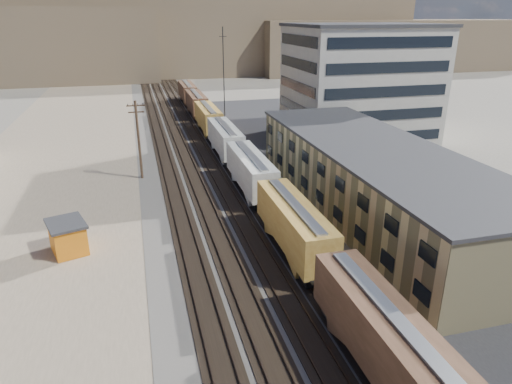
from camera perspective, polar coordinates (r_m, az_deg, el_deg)
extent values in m
cube|color=#4C4742|center=(68.83, -7.14, 4.49)|extent=(18.00, 200.00, 0.06)
cube|color=#806F58|center=(59.89, -24.97, 0.01)|extent=(24.00, 180.00, 0.03)
cube|color=#232326|center=(62.14, 15.49, 2.01)|extent=(26.00, 120.00, 0.04)
cube|color=black|center=(68.37, -11.30, 4.19)|extent=(2.60, 200.00, 0.08)
cube|color=#38281E|center=(68.30, -11.91, 4.23)|extent=(0.08, 200.00, 0.16)
cube|color=#38281E|center=(68.37, -10.71, 4.34)|extent=(0.08, 200.00, 0.16)
cube|color=black|center=(68.59, -8.80, 4.41)|extent=(2.60, 200.00, 0.08)
cube|color=#38281E|center=(68.49, -9.40, 4.45)|extent=(0.08, 200.00, 0.16)
cube|color=#38281E|center=(68.63, -8.21, 4.55)|extent=(0.08, 200.00, 0.16)
cube|color=black|center=(68.94, -6.32, 4.62)|extent=(2.60, 200.00, 0.08)
cube|color=#38281E|center=(68.81, -6.91, 4.66)|extent=(0.08, 200.00, 0.16)
cube|color=#38281E|center=(69.01, -5.73, 4.76)|extent=(0.08, 200.00, 0.16)
cube|color=black|center=(69.38, -4.03, 4.80)|extent=(2.60, 200.00, 0.08)
cube|color=#38281E|center=(69.23, -4.62, 4.85)|extent=(0.08, 200.00, 0.16)
cube|color=#38281E|center=(69.48, -3.45, 4.94)|extent=(0.08, 200.00, 0.16)
cube|color=black|center=(32.69, 10.72, -14.56)|extent=(2.20, 2.20, 0.90)
cube|color=#472F1E|center=(27.89, 15.61, -16.65)|extent=(3.00, 13.34, 3.40)
cube|color=#B7B7B2|center=(26.86, 15.99, -13.64)|extent=(0.90, 12.32, 0.16)
cube|color=black|center=(36.50, 7.34, -10.18)|extent=(2.20, 2.20, 0.90)
cube|color=black|center=(44.91, 2.53, -3.70)|extent=(2.20, 2.20, 0.90)
cube|color=#AB762D|center=(39.65, 4.76, -3.86)|extent=(3.00, 13.34, 3.40)
cube|color=#B7B7B2|center=(38.93, 4.84, -1.49)|extent=(0.90, 12.32, 0.16)
cube|color=black|center=(49.34, 0.79, -1.31)|extent=(2.20, 2.20, 0.90)
cube|color=black|center=(58.55, -1.89, 2.37)|extent=(2.20, 2.20, 0.90)
cube|color=#B9B7AD|center=(53.19, -0.67, 2.86)|extent=(3.00, 13.34, 3.40)
cube|color=#B7B7B2|center=(52.65, -0.68, 4.70)|extent=(0.90, 12.33, 0.16)
cube|color=black|center=(63.24, -2.93, 3.80)|extent=(2.20, 2.20, 0.90)
cube|color=black|center=(72.81, -4.62, 6.11)|extent=(2.20, 2.20, 0.90)
cube|color=#B9B7AD|center=(67.43, -3.88, 6.79)|extent=(3.00, 13.34, 3.40)
cube|color=#B7B7B2|center=(67.01, -3.92, 8.27)|extent=(0.90, 12.33, 0.16)
cube|color=black|center=(77.62, -5.31, 7.04)|extent=(2.20, 2.20, 0.90)
cube|color=black|center=(87.38, -6.47, 8.60)|extent=(2.20, 2.20, 0.90)
cube|color=#AB762D|center=(82.02, -5.98, 9.33)|extent=(3.00, 13.34, 3.40)
cube|color=#B7B7B2|center=(81.68, -6.03, 10.55)|extent=(0.90, 12.32, 0.16)
cube|color=black|center=(92.27, -6.96, 9.25)|extent=(2.20, 2.20, 0.90)
cube|color=black|center=(102.14, -7.81, 10.37)|extent=(2.20, 2.20, 0.90)
cube|color=#472F1E|center=(96.80, -7.47, 11.09)|extent=(3.00, 13.34, 3.40)
cube|color=#B7B7B2|center=(96.51, -7.52, 12.13)|extent=(0.90, 12.32, 0.16)
cube|color=black|center=(107.07, -8.17, 10.85)|extent=(2.20, 2.20, 0.90)
cube|color=black|center=(117.01, -8.81, 11.69)|extent=(2.20, 2.20, 0.90)
cube|color=#472F1E|center=(111.69, -8.57, 12.38)|extent=(3.00, 13.34, 3.40)
cube|color=#B7B7B2|center=(111.44, -8.62, 13.28)|extent=(0.90, 12.32, 0.16)
cube|color=tan|center=(49.49, 14.50, 1.47)|extent=(12.00, 40.00, 7.00)
cube|color=#2D2D30|center=(48.44, 14.89, 5.48)|extent=(12.40, 40.40, 0.30)
cube|color=black|center=(47.38, 7.94, -0.61)|extent=(0.12, 36.00, 1.20)
cube|color=black|center=(46.36, 8.13, 2.83)|extent=(0.12, 36.00, 1.20)
cube|color=#9E998E|center=(80.05, 12.78, 13.08)|extent=(22.00, 18.00, 18.00)
cube|color=#2D2D30|center=(79.35, 13.34, 19.65)|extent=(22.60, 18.60, 0.50)
cube|color=black|center=(75.65, 5.11, 13.05)|extent=(0.12, 16.00, 16.00)
cube|color=black|center=(72.22, 16.08, 11.94)|extent=(20.00, 0.12, 16.00)
cylinder|color=#382619|center=(59.25, -14.44, 6.23)|extent=(0.32, 0.32, 10.00)
cube|color=#382619|center=(58.32, -14.84, 10.40)|extent=(2.20, 0.14, 0.14)
cube|color=#382619|center=(58.47, -14.76, 9.64)|extent=(1.90, 0.14, 0.14)
cylinder|color=black|center=(58.30, -14.25, 10.60)|extent=(0.08, 0.08, 0.22)
cylinder|color=black|center=(77.54, -4.03, 13.28)|extent=(0.16, 0.16, 18.00)
cube|color=black|center=(76.87, -4.18, 18.82)|extent=(1.20, 0.08, 0.08)
cube|color=brown|center=(177.81, -5.98, 19.31)|extent=(140.00, 45.00, 28.00)
cube|color=brown|center=(192.84, 16.64, 17.24)|extent=(110.00, 38.00, 18.00)
cube|color=brown|center=(195.45, -16.25, 19.38)|extent=(200.00, 60.00, 32.00)
cube|color=orange|center=(43.67, -22.45, -5.33)|extent=(3.61, 4.18, 2.65)
cube|color=#2D2D30|center=(43.10, -22.71, -3.65)|extent=(4.05, 4.62, 0.22)
cube|color=black|center=(43.83, -20.72, -4.86)|extent=(0.35, 0.87, 0.88)
imported|color=navy|center=(80.94, 7.55, 7.62)|extent=(4.70, 6.76, 1.72)
imported|color=white|center=(87.63, 14.11, 8.18)|extent=(2.56, 4.98, 1.62)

